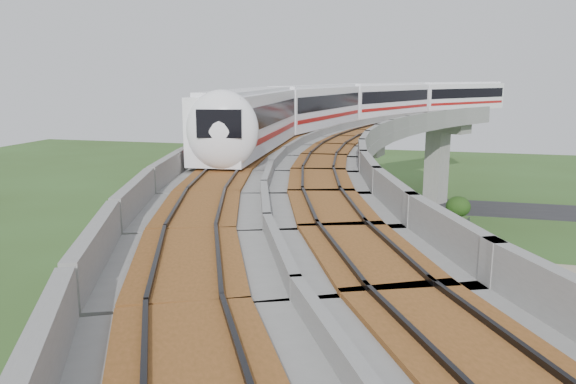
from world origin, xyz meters
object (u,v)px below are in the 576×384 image
car_dark (507,304)px  metro_train (372,103)px  car_white (549,330)px  car_red (540,302)px

car_dark → metro_train: bearing=2.0°
car_white → car_dark: size_ratio=0.83×
car_dark → car_red: bearing=-98.0°
car_white → car_dark: bearing=90.2°
metro_train → car_dark: 23.19m
car_white → car_red: (0.28, 4.21, 0.02)m
car_red → metro_train: bearing=-163.6°
metro_train → car_white: size_ratio=17.86×
metro_train → car_dark: (10.51, -17.04, -11.69)m
metro_train → car_dark: metro_train is taller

